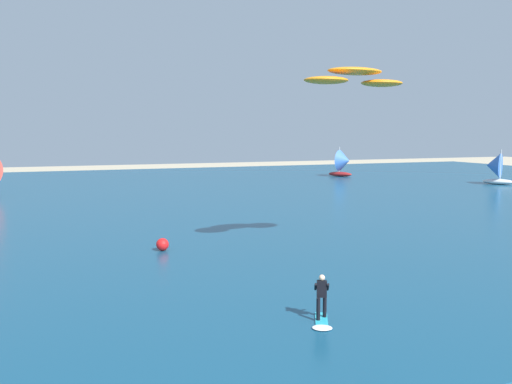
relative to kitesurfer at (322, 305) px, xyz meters
The scene contains 6 objects.
ocean 38.81m from the kitesurfer, 93.58° to the left, with size 160.00×90.00×0.10m, color navy.
kitesurfer is the anchor object (origin of this frame).
kite 15.14m from the kitesurfer, 53.98° to the left, with size 6.59×2.90×0.97m.
sailboat_near_shore 59.19m from the kitesurfer, 40.34° to the left, with size 3.79×4.04×4.49m.
sailboat_outermost 65.10m from the kitesurfer, 59.15° to the left, with size 3.71×4.00×4.44m.
marker_buoy 14.27m from the kitesurfer, 101.14° to the left, with size 0.72×0.72×0.72m, color red.
Camera 1 is at (-6.93, -6.42, 6.91)m, focal length 39.68 mm.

